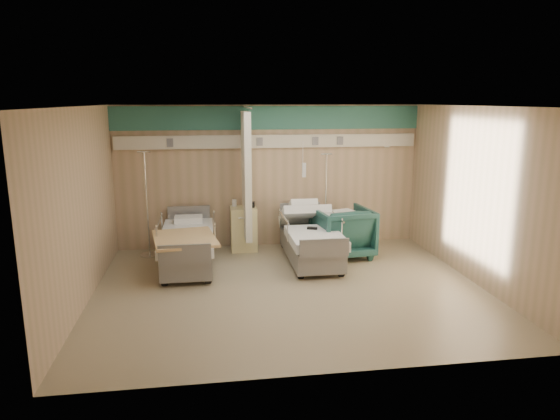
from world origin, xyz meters
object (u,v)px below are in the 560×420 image
object	(u,v)px
bed_left	(188,250)
iv_stand_right	(325,227)
bedside_cabinet	(244,229)
iv_stand_left	(149,235)
visitor_armchair	(342,232)
bed_right	(311,245)

from	to	relation	value
bed_left	iv_stand_right	size ratio (longest dim) A/B	1.16
bedside_cabinet	iv_stand_left	size ratio (longest dim) A/B	0.43
visitor_armchair	iv_stand_left	distance (m)	3.64
visitor_armchair	bedside_cabinet	bearing A→B (deg)	-28.17
bed_right	visitor_armchair	xyz separation A→B (m)	(0.65, 0.22, 0.15)
bed_left	bedside_cabinet	bearing A→B (deg)	40.60
bed_right	iv_stand_right	bearing A→B (deg)	62.52
bed_right	visitor_armchair	size ratio (longest dim) A/B	2.09
bedside_cabinet	iv_stand_left	world-z (taller)	iv_stand_left
bed_right	iv_stand_right	distance (m)	1.09
visitor_armchair	iv_stand_right	size ratio (longest dim) A/B	0.55
bed_left	bedside_cabinet	xyz separation A→B (m)	(1.05, 0.90, 0.11)
bedside_cabinet	visitor_armchair	xyz separation A→B (m)	(1.80, -0.68, 0.04)
bedside_cabinet	bed_right	bearing A→B (deg)	-38.05
bed_left	visitor_armchair	xyz separation A→B (m)	(2.85, 0.22, 0.15)
visitor_armchair	iv_stand_left	bearing A→B (deg)	-16.10
bedside_cabinet	visitor_armchair	bearing A→B (deg)	-20.60
iv_stand_right	iv_stand_left	bearing A→B (deg)	-176.71
visitor_armchair	iv_stand_left	xyz separation A→B (m)	(-3.60, 0.54, -0.06)
iv_stand_left	iv_stand_right	bearing A→B (deg)	3.29
bed_left	visitor_armchair	distance (m)	2.86
bed_left	visitor_armchair	size ratio (longest dim) A/B	2.09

